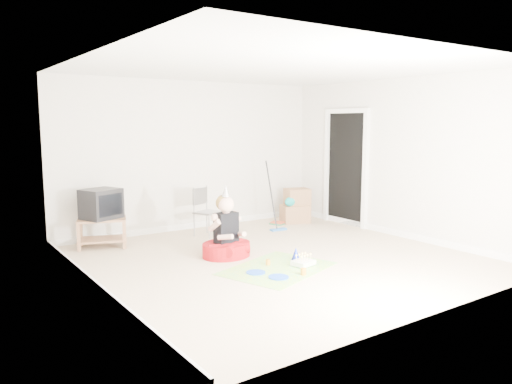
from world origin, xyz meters
TOP-DOWN VIEW (x-y plane):
  - ground at (0.00, 0.00)m, footprint 5.00×5.00m
  - doorway_recess at (2.48, 1.20)m, footprint 0.02×0.90m
  - tv_stand at (-1.80, 2.05)m, footprint 0.82×0.66m
  - crt_tv at (-1.80, 2.05)m, footprint 0.64×0.59m
  - folding_chair at (-0.11, 1.79)m, footprint 0.48×0.47m
  - cardboard_boxes at (1.83, 1.86)m, footprint 0.62×0.53m
  - floor_mop at (1.11, 1.46)m, footprint 0.31×0.40m
  - book_pile at (1.41, 1.89)m, footprint 0.26×0.28m
  - seated_woman at (-0.53, 0.52)m, footprint 0.81×0.81m
  - party_mat at (-0.30, -0.38)m, footprint 1.67×1.42m
  - birthday_cake at (0.05, -0.48)m, footprint 0.31×0.27m
  - blue_plate_near at (-0.65, -0.39)m, footprint 0.29×0.29m
  - blue_plate_far at (-0.53, -0.70)m, footprint 0.27×0.27m
  - orange_cup_near at (-0.31, -0.18)m, footprint 0.09×0.09m
  - orange_cup_far at (-0.21, -0.79)m, footprint 0.08×0.08m
  - blue_party_hat at (0.14, -0.21)m, footprint 0.12×0.12m

SIDE VIEW (x-z plane):
  - ground at x=0.00m, z-range 0.00..0.00m
  - party_mat at x=-0.30m, z-range 0.00..0.01m
  - blue_plate_near at x=-0.65m, z-range 0.01..0.02m
  - blue_plate_far at x=-0.53m, z-range 0.01..0.02m
  - book_pile at x=1.41m, z-range 0.00..0.05m
  - birthday_cake at x=0.05m, z-range -0.03..0.11m
  - orange_cup_near at x=-0.31m, z-range 0.01..0.08m
  - orange_cup_far at x=-0.21m, z-range 0.01..0.09m
  - blue_party_hat at x=0.14m, z-range 0.01..0.18m
  - seated_woman at x=-0.53m, z-range -0.29..0.74m
  - floor_mop at x=1.11m, z-range -0.34..0.86m
  - tv_stand at x=-1.80m, z-range 0.04..0.48m
  - cardboard_boxes at x=1.83m, z-range -0.01..0.63m
  - folding_chair at x=-0.11m, z-range -0.01..0.81m
  - crt_tv at x=-1.80m, z-range 0.44..0.89m
  - doorway_recess at x=2.48m, z-range 0.00..2.05m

